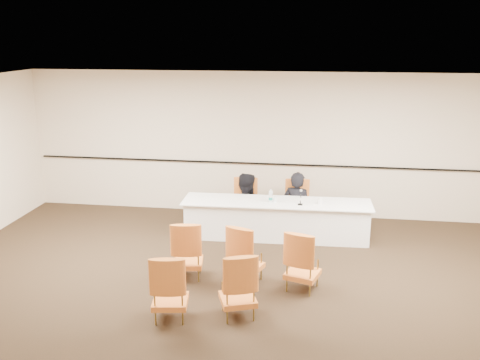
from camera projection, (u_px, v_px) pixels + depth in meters
name	position (u px, v px, depth m)	size (l,w,h in m)	color
floor	(232.00, 301.00, 7.71)	(10.00, 10.00, 0.00)	black
ceiling	(231.00, 92.00, 6.92)	(10.00, 10.00, 0.00)	white
wall_back	(263.00, 144.00, 11.13)	(10.00, 0.04, 3.00)	beige
wall_rail	(262.00, 164.00, 11.20)	(9.80, 0.04, 0.03)	black
panel_table	(276.00, 219.00, 10.06)	(3.52, 0.82, 0.70)	white
panelist_main	(297.00, 211.00, 10.53)	(0.59, 0.38, 1.61)	black
panelist_main_chair	(297.00, 205.00, 10.49)	(0.50, 0.50, 0.95)	orange
panelist_second	(245.00, 214.00, 10.67)	(0.81, 0.63, 1.67)	black
panelist_second_chair	(245.00, 203.00, 10.61)	(0.50, 0.50, 0.95)	orange
papers	(304.00, 204.00, 9.83)	(0.30, 0.22, 0.00)	white
microphone	(300.00, 198.00, 9.73)	(0.10, 0.19, 0.27)	black
water_bottle	(271.00, 196.00, 9.90)	(0.07, 0.07, 0.25)	#167C71
drinking_glass	(275.00, 200.00, 9.92)	(0.06, 0.06, 0.10)	white
coffee_cup	(320.00, 201.00, 9.79)	(0.08, 0.08, 0.13)	white
aud_chair_front_left	(187.00, 249.00, 8.35)	(0.50, 0.50, 0.95)	orange
aud_chair_front_mid	(246.00, 253.00, 8.19)	(0.50, 0.50, 0.95)	orange
aud_chair_front_right	(303.00, 260.00, 7.95)	(0.50, 0.50, 0.95)	orange
aud_chair_back_left	(170.00, 286.00, 7.13)	(0.50, 0.50, 0.95)	orange
aud_chair_back_mid	(238.00, 284.00, 7.19)	(0.50, 0.50, 0.95)	orange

